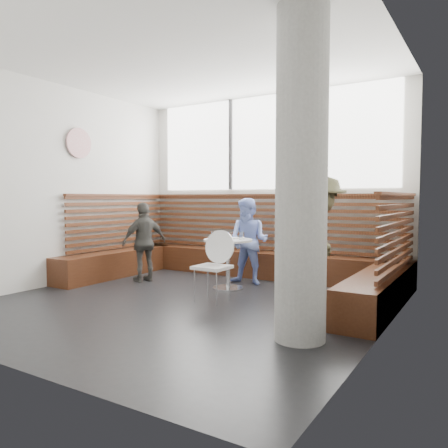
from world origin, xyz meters
The scene contains 15 objects.
room centered at (0.00, 0.00, 1.60)m, with size 5.00×5.00×3.20m.
booth centered at (0.00, 1.77, 0.41)m, with size 5.00×2.50×1.44m.
concrete_column centered at (1.85, -0.60, 1.60)m, with size 0.50×0.50×3.20m, color gray.
wall_art centered at (-2.46, 0.40, 2.30)m, with size 0.50×0.50×0.03m, color white.
cafe_table centered at (0.02, 1.09, 0.55)m, with size 0.74×0.74×0.76m.
cafe_chair centered at (0.26, 0.35, 0.56)m, with size 0.46×0.45×0.95m.
adult_man centered at (1.47, 1.13, 0.85)m, with size 1.09×0.63×1.69m, color brown.
child_back centered at (0.11, 1.59, 0.69)m, with size 0.67×0.53×1.39m, color #889FEC.
child_left centered at (-1.48, 0.88, 0.66)m, with size 0.77×0.32×1.32m, color #45433E.
plate_near centered at (-0.08, 1.15, 0.77)m, with size 0.19×0.19×0.01m, color white.
plate_far centered at (0.09, 1.27, 0.77)m, with size 0.19×0.19×0.01m, color white.
glass_left centered at (-0.18, 0.99, 0.82)m, with size 0.07×0.07×0.11m, color white.
glass_mid centered at (0.04, 1.09, 0.82)m, with size 0.07×0.07×0.12m, color white.
glass_right centered at (0.23, 1.13, 0.82)m, with size 0.07×0.07×0.12m, color white.
menu_card centered at (0.05, 0.87, 0.77)m, with size 0.20×0.14×0.00m, color #A5C64C.
Camera 1 is at (3.41, -4.58, 1.40)m, focal length 35.00 mm.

